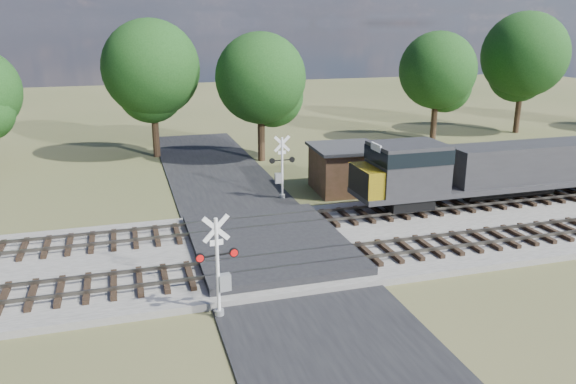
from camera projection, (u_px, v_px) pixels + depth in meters
name	position (u px, v px, depth m)	size (l,w,h in m)	color
ground	(272.00, 255.00, 26.07)	(160.00, 160.00, 0.00)	#454E2A
ballast_bed	(454.00, 227.00, 29.21)	(140.00, 10.00, 0.30)	gray
road	(272.00, 254.00, 26.05)	(7.00, 60.00, 0.08)	black
crossing_panel	(269.00, 244.00, 26.43)	(7.00, 9.00, 0.62)	#262628
track_near	(351.00, 255.00, 24.96)	(140.00, 2.60, 0.33)	black
track_far	(314.00, 219.00, 29.55)	(140.00, 2.60, 0.33)	black
crossing_signal_near	(220.00, 275.00, 20.11)	(1.59, 0.37, 3.95)	silver
crossing_signal_far	(281.00, 173.00, 33.84)	(1.59, 0.34, 3.94)	silver
equipment_shed	(346.00, 168.00, 35.63)	(4.49, 4.49, 2.91)	#402F1B
treeline	(319.00, 69.00, 45.90)	(83.75, 11.70, 11.46)	black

